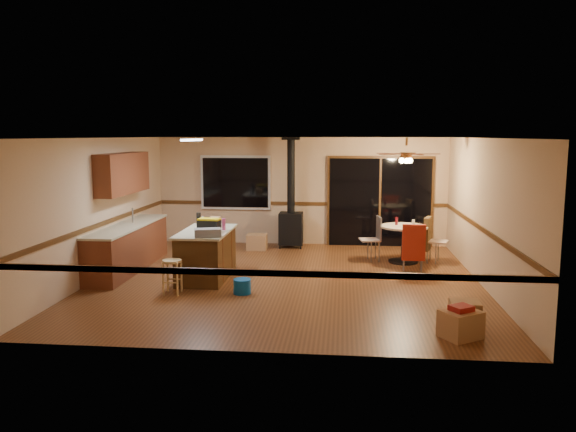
# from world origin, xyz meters

# --- Properties ---
(floor) EXTENTS (7.00, 7.00, 0.00)m
(floor) POSITION_xyz_m (0.00, 0.00, 0.00)
(floor) COLOR brown
(floor) RESTS_ON ground
(ceiling) EXTENTS (7.00, 7.00, 0.00)m
(ceiling) POSITION_xyz_m (0.00, 0.00, 2.60)
(ceiling) COLOR silver
(ceiling) RESTS_ON ground
(wall_back) EXTENTS (7.00, 0.00, 7.00)m
(wall_back) POSITION_xyz_m (0.00, 3.50, 1.30)
(wall_back) COLOR tan
(wall_back) RESTS_ON ground
(wall_front) EXTENTS (7.00, 0.00, 7.00)m
(wall_front) POSITION_xyz_m (0.00, -3.50, 1.30)
(wall_front) COLOR tan
(wall_front) RESTS_ON ground
(wall_left) EXTENTS (0.00, 7.00, 7.00)m
(wall_left) POSITION_xyz_m (-3.50, 0.00, 1.30)
(wall_left) COLOR tan
(wall_left) RESTS_ON ground
(wall_right) EXTENTS (0.00, 7.00, 7.00)m
(wall_right) POSITION_xyz_m (3.50, 0.00, 1.30)
(wall_right) COLOR tan
(wall_right) RESTS_ON ground
(chair_rail) EXTENTS (7.00, 7.00, 0.08)m
(chair_rail) POSITION_xyz_m (0.00, 0.00, 1.00)
(chair_rail) COLOR #4E2E13
(chair_rail) RESTS_ON ground
(window) EXTENTS (1.72, 0.10, 1.32)m
(window) POSITION_xyz_m (-1.60, 3.45, 1.50)
(window) COLOR black
(window) RESTS_ON ground
(sliding_door) EXTENTS (2.52, 0.10, 2.10)m
(sliding_door) POSITION_xyz_m (1.90, 3.45, 1.05)
(sliding_door) COLOR black
(sliding_door) RESTS_ON ground
(lower_cabinets) EXTENTS (0.60, 3.00, 0.86)m
(lower_cabinets) POSITION_xyz_m (-3.20, 0.50, 0.43)
(lower_cabinets) COLOR brown
(lower_cabinets) RESTS_ON ground
(countertop) EXTENTS (0.64, 3.04, 0.04)m
(countertop) POSITION_xyz_m (-3.20, 0.50, 0.88)
(countertop) COLOR #C0B895
(countertop) RESTS_ON lower_cabinets
(upper_cabinets) EXTENTS (0.35, 2.00, 0.80)m
(upper_cabinets) POSITION_xyz_m (-3.33, 0.70, 1.90)
(upper_cabinets) COLOR brown
(upper_cabinets) RESTS_ON ground
(kitchen_island) EXTENTS (0.88, 1.68, 0.90)m
(kitchen_island) POSITION_xyz_m (-1.50, 0.00, 0.45)
(kitchen_island) COLOR #412710
(kitchen_island) RESTS_ON ground
(wood_stove) EXTENTS (0.55, 0.50, 2.52)m
(wood_stove) POSITION_xyz_m (-0.20, 3.05, 0.73)
(wood_stove) COLOR black
(wood_stove) RESTS_ON ground
(ceiling_fan) EXTENTS (0.24, 0.24, 0.55)m
(ceiling_fan) POSITION_xyz_m (2.30, 1.67, 2.21)
(ceiling_fan) COLOR brown
(ceiling_fan) RESTS_ON ceiling
(fluorescent_strip) EXTENTS (0.10, 1.20, 0.04)m
(fluorescent_strip) POSITION_xyz_m (-1.80, 0.30, 2.56)
(fluorescent_strip) COLOR white
(fluorescent_strip) RESTS_ON ceiling
(toolbox_grey) EXTENTS (0.51, 0.37, 0.14)m
(toolbox_grey) POSITION_xyz_m (-1.31, -0.62, 0.97)
(toolbox_grey) COLOR slate
(toolbox_grey) RESTS_ON kitchen_island
(toolbox_black) EXTENTS (0.41, 0.25, 0.21)m
(toolbox_black) POSITION_xyz_m (-1.41, -0.09, 1.01)
(toolbox_black) COLOR black
(toolbox_black) RESTS_ON kitchen_island
(toolbox_yellow_lid) EXTENTS (0.42, 0.26, 0.03)m
(toolbox_yellow_lid) POSITION_xyz_m (-1.41, -0.09, 1.13)
(toolbox_yellow_lid) COLOR gold
(toolbox_yellow_lid) RESTS_ON toolbox_black
(box_on_island) EXTENTS (0.20, 0.27, 0.18)m
(box_on_island) POSITION_xyz_m (-1.45, 0.47, 0.99)
(box_on_island) COLOR #9D6F46
(box_on_island) RESTS_ON kitchen_island
(bottle_dark) EXTENTS (0.09, 0.09, 0.30)m
(bottle_dark) POSITION_xyz_m (-1.69, 0.22, 1.05)
(bottle_dark) COLOR black
(bottle_dark) RESTS_ON kitchen_island
(bottle_pink) EXTENTS (0.08, 0.08, 0.22)m
(bottle_pink) POSITION_xyz_m (-1.18, 0.09, 1.01)
(bottle_pink) COLOR #D84C8C
(bottle_pink) RESTS_ON kitchen_island
(bottle_white) EXTENTS (0.07, 0.07, 0.18)m
(bottle_white) POSITION_xyz_m (-1.69, 0.53, 0.99)
(bottle_white) COLOR white
(bottle_white) RESTS_ON kitchen_island
(bar_stool) EXTENTS (0.38, 0.38, 0.58)m
(bar_stool) POSITION_xyz_m (-1.82, -1.09, 0.29)
(bar_stool) COLOR tan
(bar_stool) RESTS_ON floor
(blue_bucket) EXTENTS (0.37, 0.37, 0.25)m
(blue_bucket) POSITION_xyz_m (-0.65, -0.97, 0.12)
(blue_bucket) COLOR #0B53A3
(blue_bucket) RESTS_ON floor
(dining_table) EXTENTS (0.98, 0.98, 0.78)m
(dining_table) POSITION_xyz_m (2.30, 1.67, 0.53)
(dining_table) COLOR black
(dining_table) RESTS_ON ground
(glass_red) EXTENTS (0.08, 0.08, 0.16)m
(glass_red) POSITION_xyz_m (2.15, 1.77, 0.86)
(glass_red) COLOR #590C14
(glass_red) RESTS_ON dining_table
(glass_cream) EXTENTS (0.08, 0.08, 0.14)m
(glass_cream) POSITION_xyz_m (2.48, 1.62, 0.85)
(glass_cream) COLOR beige
(glass_cream) RESTS_ON dining_table
(chair_left) EXTENTS (0.47, 0.46, 0.51)m
(chair_left) POSITION_xyz_m (1.70, 1.79, 0.59)
(chair_left) COLOR tan
(chair_left) RESTS_ON ground
(chair_near) EXTENTS (0.44, 0.48, 0.70)m
(chair_near) POSITION_xyz_m (2.39, 0.79, 0.60)
(chair_near) COLOR tan
(chair_near) RESTS_ON ground
(chair_right) EXTENTS (0.57, 0.54, 0.70)m
(chair_right) POSITION_xyz_m (2.82, 1.78, 0.60)
(chair_right) COLOR tan
(chair_right) RESTS_ON ground
(box_under_window) EXTENTS (0.47, 0.38, 0.37)m
(box_under_window) POSITION_xyz_m (-0.96, 2.67, 0.18)
(box_under_window) COLOR #9D6F46
(box_under_window) RESTS_ON floor
(box_corner_a) EXTENTS (0.62, 0.60, 0.36)m
(box_corner_a) POSITION_xyz_m (2.59, -2.74, 0.18)
(box_corner_a) COLOR #9D6F46
(box_corner_a) RESTS_ON floor
(box_corner_b) EXTENTS (0.42, 0.36, 0.33)m
(box_corner_b) POSITION_xyz_m (2.76, -2.18, 0.17)
(box_corner_b) COLOR #9D6F46
(box_corner_b) RESTS_ON floor
(box_small_red) EXTENTS (0.35, 0.34, 0.07)m
(box_small_red) POSITION_xyz_m (2.59, -2.74, 0.40)
(box_small_red) COLOR maroon
(box_small_red) RESTS_ON box_corner_a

